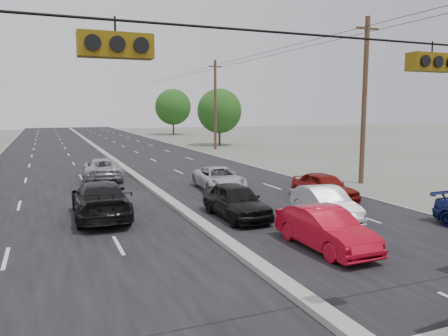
{
  "coord_description": "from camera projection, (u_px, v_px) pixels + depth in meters",
  "views": [
    {
      "loc": [
        -5.49,
        -6.46,
        4.55
      ],
      "look_at": [
        1.13,
        9.68,
        2.2
      ],
      "focal_mm": 35.0,
      "sensor_mm": 36.0,
      "label": 1
    }
  ],
  "objects": [
    {
      "name": "queue_car_c",
      "position": [
        219.0,
        179.0,
        24.68
      ],
      "size": [
        2.46,
        4.79,
        1.29
      ],
      "primitive_type": "imported",
      "rotation": [
        0.0,
        0.0,
        -0.07
      ],
      "color": "#B5B8BD",
      "rests_on": "ground"
    },
    {
      "name": "tree_right_mid",
      "position": [
        219.0,
        111.0,
        54.92
      ],
      "size": [
        5.6,
        5.6,
        7.14
      ],
      "color": "#382619",
      "rests_on": "ground"
    },
    {
      "name": "oncoming_near",
      "position": [
        100.0,
        200.0,
        18.27
      ],
      "size": [
        2.34,
        5.46,
        1.57
      ],
      "primitive_type": "imported",
      "rotation": [
        0.0,
        0.0,
        3.12
      ],
      "color": "black",
      "rests_on": "ground"
    },
    {
      "name": "oncoming_far",
      "position": [
        102.0,
        169.0,
        28.25
      ],
      "size": [
        2.66,
        5.2,
        1.4
      ],
      "primitive_type": "imported",
      "rotation": [
        0.0,
        0.0,
        3.08
      ],
      "color": "#999AA0",
      "rests_on": "ground"
    },
    {
      "name": "queue_car_e",
      "position": [
        324.0,
        187.0,
        21.84
      ],
      "size": [
        1.77,
        4.12,
        1.39
      ],
      "primitive_type": "imported",
      "rotation": [
        0.0,
        0.0,
        0.03
      ],
      "color": "maroon",
      "rests_on": "ground"
    },
    {
      "name": "tree_right_far",
      "position": [
        173.0,
        107.0,
        78.13
      ],
      "size": [
        6.4,
        6.4,
        8.16
      ],
      "color": "#382619",
      "rests_on": "ground"
    },
    {
      "name": "red_sedan",
      "position": [
        325.0,
        229.0,
        14.2
      ],
      "size": [
        1.49,
        4.13,
        1.35
      ],
      "primitive_type": "imported",
      "rotation": [
        0.0,
        0.0,
        0.01
      ],
      "color": "#B70B1E",
      "rests_on": "ground"
    },
    {
      "name": "center_median",
      "position": [
        118.0,
        163.0,
        36.09
      ],
      "size": [
        0.5,
        160.0,
        0.2
      ],
      "primitive_type": "cube",
      "color": "gray",
      "rests_on": "ground"
    },
    {
      "name": "utility_pole_right_b",
      "position": [
        364.0,
        100.0,
        26.37
      ],
      "size": [
        1.6,
        0.3,
        10.0
      ],
      "color": "#422D1E",
      "rests_on": "ground"
    },
    {
      "name": "utility_pole_right_c",
      "position": [
        215.0,
        104.0,
        49.29
      ],
      "size": [
        1.6,
        0.3,
        10.0
      ],
      "color": "#422D1E",
      "rests_on": "ground"
    },
    {
      "name": "queue_car_b",
      "position": [
        325.0,
        204.0,
        18.0
      ],
      "size": [
        1.97,
        4.23,
        1.34
      ],
      "primitive_type": "imported",
      "rotation": [
        0.0,
        0.0,
        -0.14
      ],
      "color": "silver",
      "rests_on": "ground"
    },
    {
      "name": "queue_car_a",
      "position": [
        236.0,
        201.0,
        18.3
      ],
      "size": [
        1.79,
        4.29,
        1.45
      ],
      "primitive_type": "imported",
      "rotation": [
        0.0,
        0.0,
        0.02
      ],
      "color": "black",
      "rests_on": "ground"
    },
    {
      "name": "traffic_signals",
      "position": [
        428.0,
        60.0,
        8.39
      ],
      "size": [
        25.0,
        0.3,
        0.54
      ],
      "color": "black",
      "rests_on": "ground"
    },
    {
      "name": "road_surface",
      "position": [
        118.0,
        165.0,
        36.1
      ],
      "size": [
        20.0,
        160.0,
        0.02
      ],
      "primitive_type": "cube",
      "color": "black",
      "rests_on": "ground"
    }
  ]
}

